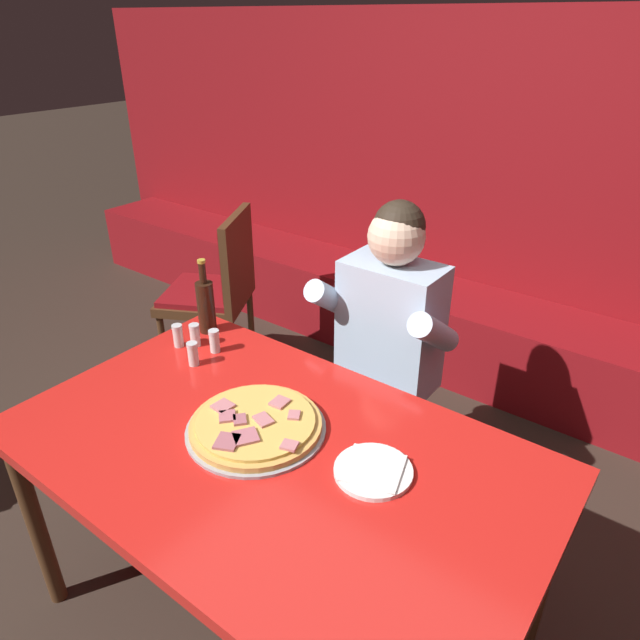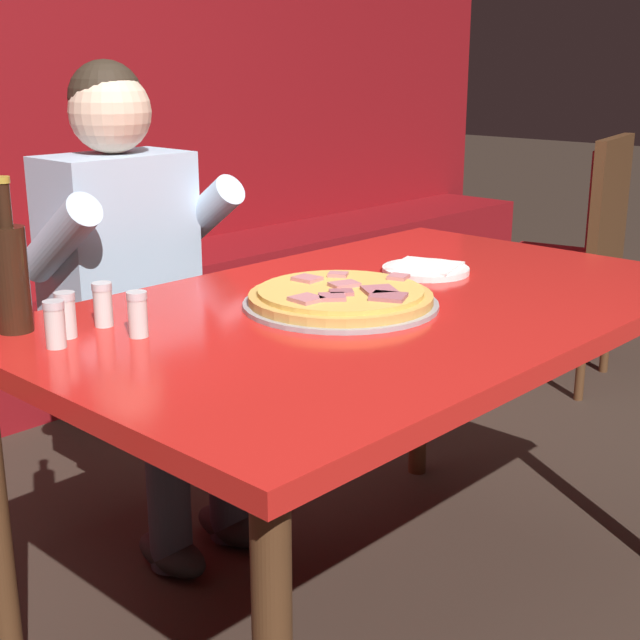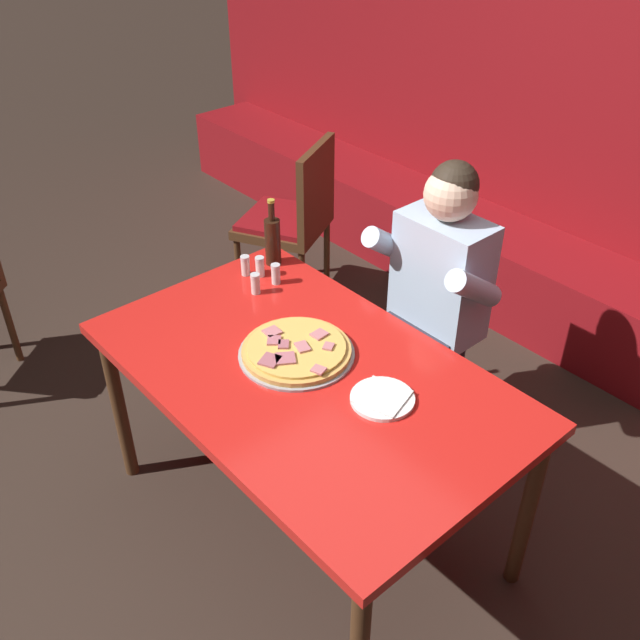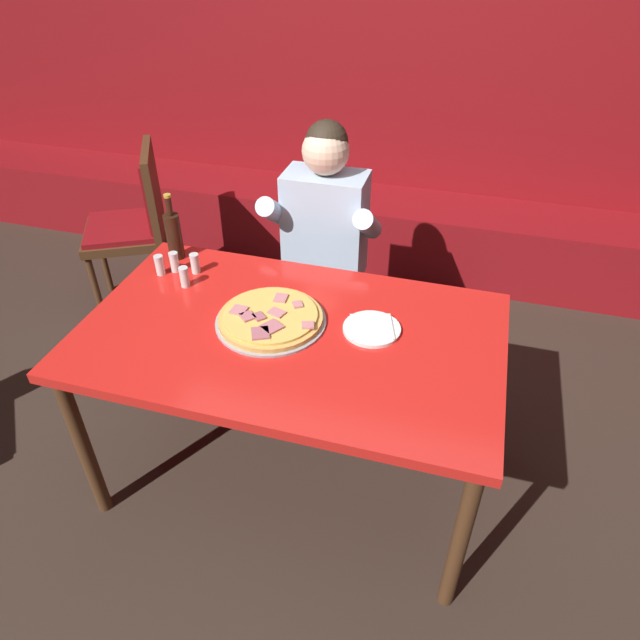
% 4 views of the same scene
% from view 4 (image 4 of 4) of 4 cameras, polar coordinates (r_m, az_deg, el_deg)
% --- Properties ---
extents(ground_plane, '(24.00, 24.00, 0.00)m').
position_cam_4_polar(ground_plane, '(2.62, -2.47, -14.66)').
color(ground_plane, '#33261E').
extents(booth_wall_panel, '(6.80, 0.16, 1.90)m').
position_cam_4_polar(booth_wall_panel, '(3.91, 7.76, 20.33)').
color(booth_wall_panel, maroon).
rests_on(booth_wall_panel, ground_plane).
extents(booth_bench, '(6.46, 0.48, 0.46)m').
position_cam_4_polar(booth_bench, '(3.88, 6.07, 8.84)').
color(booth_bench, maroon).
rests_on(booth_bench, ground_plane).
extents(main_dining_table, '(1.52, 0.92, 0.78)m').
position_cam_4_polar(main_dining_table, '(2.11, -2.97, -2.72)').
color(main_dining_table, '#4C2D19').
rests_on(main_dining_table, ground_plane).
extents(pizza, '(0.41, 0.41, 0.05)m').
position_cam_4_polar(pizza, '(2.10, -4.96, 0.17)').
color(pizza, '#9E9EA3').
rests_on(pizza, main_dining_table).
extents(plate_white_paper, '(0.21, 0.21, 0.02)m').
position_cam_4_polar(plate_white_paper, '(2.07, 5.20, -0.85)').
color(plate_white_paper, white).
rests_on(plate_white_paper, main_dining_table).
extents(beer_bottle, '(0.07, 0.07, 0.29)m').
position_cam_4_polar(beer_bottle, '(2.52, -14.41, 8.29)').
color(beer_bottle, black).
rests_on(beer_bottle, main_dining_table).
extents(shaker_oregano, '(0.04, 0.04, 0.09)m').
position_cam_4_polar(shaker_oregano, '(2.44, -15.73, 5.22)').
color(shaker_oregano, silver).
rests_on(shaker_oregano, main_dining_table).
extents(shaker_black_pepper, '(0.04, 0.04, 0.09)m').
position_cam_4_polar(shaker_black_pepper, '(2.42, -12.38, 5.46)').
color(shaker_black_pepper, silver).
rests_on(shaker_black_pepper, main_dining_table).
extents(shaker_parmesan, '(0.04, 0.04, 0.09)m').
position_cam_4_polar(shaker_parmesan, '(2.45, -14.35, 5.57)').
color(shaker_parmesan, silver).
rests_on(shaker_parmesan, main_dining_table).
extents(shaker_red_pepper_flakes, '(0.04, 0.04, 0.09)m').
position_cam_4_polar(shaker_red_pepper_flakes, '(2.34, -13.40, 4.13)').
color(shaker_red_pepper_flakes, silver).
rests_on(shaker_red_pepper_flakes, main_dining_table).
extents(diner_seated_blue_shirt, '(0.53, 0.53, 1.27)m').
position_cam_4_polar(diner_seated_blue_shirt, '(2.70, 0.03, 7.19)').
color(diner_seated_blue_shirt, black).
rests_on(diner_seated_blue_shirt, ground_plane).
extents(dining_chair_far_right, '(0.59, 0.59, 0.97)m').
position_cam_4_polar(dining_chair_far_right, '(3.43, -17.96, 9.63)').
color(dining_chair_far_right, '#4C2D19').
rests_on(dining_chair_far_right, ground_plane).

